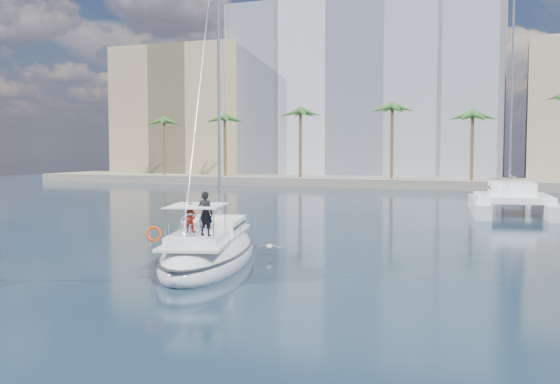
% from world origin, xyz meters
% --- Properties ---
extents(ground, '(160.00, 160.00, 0.00)m').
position_xyz_m(ground, '(0.00, 0.00, 0.00)').
color(ground, black).
rests_on(ground, ground).
extents(quay, '(120.00, 14.00, 1.20)m').
position_xyz_m(quay, '(0.00, 61.00, 0.60)').
color(quay, gray).
rests_on(quay, ground).
extents(building_modern, '(42.00, 16.00, 28.00)m').
position_xyz_m(building_modern, '(-12.00, 73.00, 14.00)').
color(building_modern, silver).
rests_on(building_modern, ground).
extents(building_tan_left, '(22.00, 14.00, 22.00)m').
position_xyz_m(building_tan_left, '(-42.00, 69.00, 11.00)').
color(building_tan_left, tan).
rests_on(building_tan_left, ground).
extents(palm_left, '(3.60, 3.60, 12.30)m').
position_xyz_m(palm_left, '(-34.00, 57.00, 10.28)').
color(palm_left, brown).
rests_on(palm_left, ground).
extents(palm_centre, '(3.60, 3.60, 12.30)m').
position_xyz_m(palm_centre, '(0.00, 57.00, 10.28)').
color(palm_centre, brown).
rests_on(palm_centre, ground).
extents(main_sloop, '(6.45, 12.06, 17.08)m').
position_xyz_m(main_sloop, '(-2.66, -0.40, 0.53)').
color(main_sloop, silver).
rests_on(main_sloop, ground).
extents(catamaran, '(7.44, 12.97, 18.04)m').
position_xyz_m(catamaran, '(10.25, 27.62, 1.16)').
color(catamaran, silver).
rests_on(catamaran, ground).
extents(seagull, '(1.22, 0.52, 0.23)m').
position_xyz_m(seagull, '(-0.76, 2.28, 0.46)').
color(seagull, silver).
rests_on(seagull, ground).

